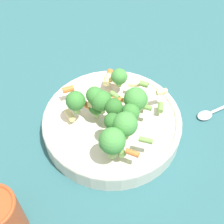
{
  "coord_description": "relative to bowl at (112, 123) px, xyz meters",
  "views": [
    {
      "loc": [
        0.31,
        -0.27,
        0.53
      ],
      "look_at": [
        0.0,
        0.0,
        0.06
      ],
      "focal_mm": 50.0,
      "sensor_mm": 36.0,
      "label": 1
    }
  ],
  "objects": [
    {
      "name": "bowl",
      "position": [
        0.0,
        0.0,
        0.0
      ],
      "size": [
        0.29,
        0.29,
        0.04
      ],
      "color": "silver",
      "rests_on": "ground_plane"
    },
    {
      "name": "pasta_salad",
      "position": [
        0.02,
        -0.01,
        0.07
      ],
      "size": [
        0.23,
        0.2,
        0.08
      ],
      "color": "#8CB766",
      "rests_on": "bowl"
    },
    {
      "name": "ground_plane",
      "position": [
        0.0,
        0.0,
        -0.02
      ],
      "size": [
        3.0,
        3.0,
        0.0
      ],
      "primitive_type": "plane",
      "color": "#2D6066"
    },
    {
      "name": "cup",
      "position": [
        0.05,
        -0.28,
        0.03
      ],
      "size": [
        0.07,
        0.07,
        0.11
      ],
      "color": "#CC4C23",
      "rests_on": "ground_plane"
    },
    {
      "name": "spoon",
      "position": [
        0.11,
        0.21,
        -0.02
      ],
      "size": [
        0.06,
        0.17,
        0.01
      ],
      "rotation": [
        0.0,
        0.0,
        10.76
      ],
      "color": "silver",
      "rests_on": "ground_plane"
    }
  ]
}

